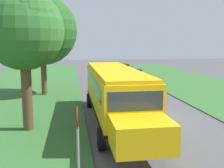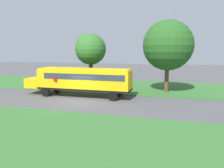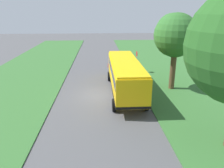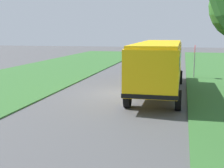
# 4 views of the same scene
# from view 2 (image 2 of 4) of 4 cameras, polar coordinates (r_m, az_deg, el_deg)

# --- Properties ---
(ground_plane) EXTENTS (120.00, 120.00, 0.00)m
(ground_plane) POSITION_cam_2_polar(r_m,az_deg,el_deg) (22.83, -8.80, -4.39)
(ground_plane) COLOR #4C4C4F
(grass_verge) EXTENTS (12.00, 80.00, 0.08)m
(grass_verge) POSITION_cam_2_polar(r_m,az_deg,el_deg) (32.01, -1.41, -0.37)
(grass_verge) COLOR #33662D
(grass_verge) RESTS_ON ground
(grass_far_side) EXTENTS (10.00, 80.00, 0.07)m
(grass_far_side) POSITION_cam_2_polar(r_m,az_deg,el_deg) (15.43, -23.00, -11.46)
(grass_far_side) COLOR #33662D
(grass_far_side) RESTS_ON ground
(school_bus) EXTENTS (2.85, 12.42, 3.16)m
(school_bus) POSITION_cam_2_polar(r_m,az_deg,el_deg) (24.74, -7.85, 1.20)
(school_bus) COLOR yellow
(school_bus) RESTS_ON ground
(oak_tree_beside_bus) EXTENTS (4.08, 4.08, 7.33)m
(oak_tree_beside_bus) POSITION_cam_2_polar(r_m,az_deg,el_deg) (29.22, -5.84, 9.23)
(oak_tree_beside_bus) COLOR brown
(oak_tree_beside_bus) RESTS_ON ground
(oak_tree_roadside_mid) EXTENTS (6.06, 6.06, 8.77)m
(oak_tree_roadside_mid) POSITION_cam_2_polar(r_m,az_deg,el_deg) (27.39, 14.42, 9.69)
(oak_tree_roadside_mid) COLOR brown
(oak_tree_roadside_mid) RESTS_ON ground
(stop_sign) EXTENTS (0.08, 0.68, 2.74)m
(stop_sign) POSITION_cam_2_polar(r_m,az_deg,el_deg) (30.18, -18.43, 1.85)
(stop_sign) COLOR gray
(stop_sign) RESTS_ON ground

